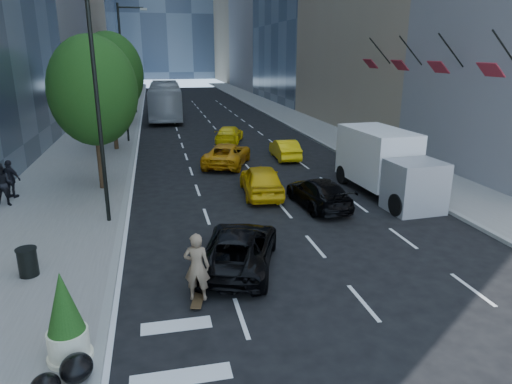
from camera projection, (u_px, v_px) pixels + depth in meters
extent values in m
plane|color=black|center=(289.00, 249.00, 16.36)|extent=(160.00, 160.00, 0.00)
cube|color=slate|center=(105.00, 127.00, 42.47)|extent=(6.00, 120.00, 0.15)
cube|color=slate|center=(300.00, 121.00, 46.40)|extent=(4.00, 120.00, 0.15)
cylinder|color=black|center=(97.00, 96.00, 17.23)|extent=(0.16, 0.16, 10.00)
cylinder|color=black|center=(123.00, 75.00, 34.03)|extent=(0.16, 0.16, 10.00)
cylinder|color=black|center=(131.00, 7.00, 32.84)|extent=(1.80, 0.12, 0.12)
cube|color=#99998C|center=(144.00, 9.00, 33.06)|extent=(0.50, 0.22, 0.15)
cylinder|color=#311C13|center=(100.00, 157.00, 22.76)|extent=(0.30, 0.30, 3.15)
ellipsoid|color=#163B10|center=(93.00, 91.00, 21.81)|extent=(4.20, 4.20, 5.25)
cylinder|color=#311C13|center=(115.00, 125.00, 32.06)|extent=(0.30, 0.30, 3.38)
ellipsoid|color=#163B10|center=(110.00, 74.00, 31.04)|extent=(4.50, 4.50, 5.62)
cylinder|color=#311C13|center=(125.00, 108.00, 44.26)|extent=(0.30, 0.30, 2.93)
ellipsoid|color=#163B10|center=(122.00, 76.00, 43.37)|extent=(3.90, 3.90, 4.88)
cylinder|color=black|center=(135.00, 89.00, 51.56)|extent=(0.14, 0.14, 5.20)
imported|color=black|center=(134.00, 75.00, 51.09)|extent=(2.48, 0.53, 1.00)
cylinder|color=black|center=(506.00, 50.00, 20.39)|extent=(1.75, 0.08, 1.75)
cube|color=maroon|center=(491.00, 70.00, 20.50)|extent=(0.64, 1.30, 0.64)
cylinder|color=black|center=(451.00, 50.00, 24.12)|extent=(1.75, 0.08, 1.75)
cube|color=maroon|center=(438.00, 67.00, 24.23)|extent=(0.64, 1.30, 0.64)
cylinder|color=black|center=(411.00, 51.00, 27.85)|extent=(1.75, 0.08, 1.75)
cube|color=maroon|center=(400.00, 65.00, 27.97)|extent=(0.64, 1.30, 0.64)
cylinder|color=black|center=(380.00, 51.00, 31.59)|extent=(1.75, 0.08, 1.75)
cube|color=maroon|center=(370.00, 64.00, 31.70)|extent=(0.64, 1.30, 0.64)
imported|color=#77614A|center=(197.00, 271.00, 12.54)|extent=(0.81, 0.63, 1.96)
imported|color=black|center=(239.00, 248.00, 14.81)|extent=(3.64, 5.23, 1.33)
imported|color=black|center=(318.00, 193.00, 20.68)|extent=(2.13, 4.60, 1.30)
imported|color=#E1AE0B|center=(261.00, 180.00, 22.30)|extent=(2.17, 4.62, 1.53)
imported|color=yellow|center=(285.00, 149.00, 30.03)|extent=(1.53, 3.97, 1.29)
imported|color=orange|center=(227.00, 154.00, 28.25)|extent=(3.96, 5.47, 1.38)
imported|color=yellow|center=(229.00, 134.00, 35.55)|extent=(3.03, 4.72, 1.27)
imported|color=#B7BABE|center=(165.00, 100.00, 48.42)|extent=(3.55, 13.59, 3.76)
cube|color=white|center=(377.00, 155.00, 22.82)|extent=(2.58, 4.61, 2.63)
cube|color=gray|center=(415.00, 186.00, 19.97)|extent=(2.34, 2.07, 2.24)
cylinder|color=black|center=(398.00, 205.00, 19.53)|extent=(0.39, 0.99, 0.98)
cylinder|color=black|center=(439.00, 201.00, 20.06)|extent=(0.39, 0.99, 0.98)
cylinder|color=black|center=(343.00, 175.00, 24.38)|extent=(0.39, 0.99, 0.98)
cylinder|color=black|center=(377.00, 172.00, 24.91)|extent=(0.39, 0.99, 0.98)
imported|color=black|center=(2.00, 185.00, 20.18)|extent=(0.98, 0.78, 1.97)
imported|color=black|center=(11.00, 179.00, 21.38)|extent=(1.15, 0.88, 1.81)
cylinder|color=black|center=(28.00, 263.00, 13.97)|extent=(0.57, 0.57, 0.86)
cylinder|color=beige|center=(69.00, 344.00, 10.17)|extent=(0.89, 0.89, 0.71)
cone|color=#163B10|center=(63.00, 302.00, 9.86)|extent=(0.80, 0.80, 1.43)
ellipsoid|color=black|center=(76.00, 368.00, 9.51)|extent=(0.68, 0.75, 0.58)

